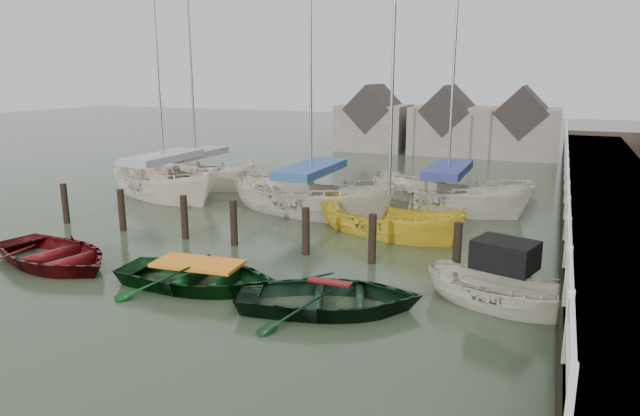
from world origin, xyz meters
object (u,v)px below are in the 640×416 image
at_px(rowboat_red, 55,265).
at_px(motorboat, 501,301).
at_px(sailboat_c, 388,233).
at_px(sailboat_b, 311,210).
at_px(rowboat_dkgreen, 330,310).
at_px(sailboat_a, 166,194).
at_px(sailboat_d, 446,207).
at_px(rowboat_green, 199,287).
at_px(sailboat_e, 197,185).

height_order(rowboat_red, motorboat, motorboat).
bearing_deg(sailboat_c, sailboat_b, 82.71).
relative_size(rowboat_dkgreen, sailboat_c, 0.40).
relative_size(motorboat, sailboat_b, 0.36).
bearing_deg(motorboat, rowboat_dkgreen, 132.51).
bearing_deg(sailboat_a, rowboat_dkgreen, -103.88).
distance_m(rowboat_dkgreen, sailboat_d, 10.73).
bearing_deg(sailboat_c, rowboat_red, 149.94).
xyz_separation_m(rowboat_dkgreen, motorboat, (3.50, 1.67, 0.12)).
relative_size(rowboat_red, sailboat_d, 0.35).
relative_size(sailboat_b, sailboat_d, 0.87).
bearing_deg(sailboat_b, rowboat_red, 166.16).
relative_size(rowboat_green, sailboat_e, 0.43).
distance_m(rowboat_dkgreen, sailboat_b, 9.16).
relative_size(rowboat_red, sailboat_a, 0.39).
xyz_separation_m(rowboat_green, sailboat_d, (4.08, 10.68, 0.06)).
bearing_deg(motorboat, sailboat_e, 74.69).
distance_m(rowboat_green, sailboat_d, 11.43).
height_order(motorboat, sailboat_a, sailboat_a).
distance_m(rowboat_dkgreen, sailboat_e, 15.41).
distance_m(rowboat_dkgreen, motorboat, 3.88).
distance_m(rowboat_red, sailboat_c, 10.05).
bearing_deg(sailboat_e, rowboat_red, -160.00).
xyz_separation_m(rowboat_dkgreen, sailboat_d, (0.59, 10.72, 0.06)).
distance_m(rowboat_green, sailboat_a, 11.34).
relative_size(rowboat_dkgreen, motorboat, 1.06).
height_order(sailboat_a, sailboat_c, sailboat_a).
distance_m(rowboat_green, sailboat_b, 8.20).
height_order(rowboat_green, sailboat_d, sailboat_d).
bearing_deg(sailboat_d, sailboat_b, 133.63).
distance_m(sailboat_c, sailboat_e, 11.30).
xyz_separation_m(rowboat_red, sailboat_c, (7.54, 6.64, 0.02)).
relative_size(sailboat_a, sailboat_c, 1.07).
bearing_deg(rowboat_dkgreen, sailboat_e, 25.76).
relative_size(rowboat_red, rowboat_dkgreen, 1.04).
bearing_deg(rowboat_green, rowboat_dkgreen, -96.11).
bearing_deg(rowboat_dkgreen, rowboat_green, 69.67).
relative_size(sailboat_a, sailboat_d, 0.88).
relative_size(motorboat, sailboat_d, 0.31).
bearing_deg(sailboat_c, rowboat_green, 174.03).
bearing_deg(rowboat_green, sailboat_d, -26.37).
height_order(rowboat_red, sailboat_c, sailboat_c).
xyz_separation_m(rowboat_red, sailboat_e, (-2.90, 10.94, 0.06)).
bearing_deg(motorboat, sailboat_b, 66.00).
bearing_deg(rowboat_green, sailboat_e, 29.35).
relative_size(rowboat_dkgreen, sailboat_d, 0.33).
xyz_separation_m(rowboat_red, rowboat_green, (4.59, 0.17, 0.00)).
relative_size(rowboat_green, sailboat_b, 0.38).
height_order(rowboat_red, sailboat_a, sailboat_a).
bearing_deg(rowboat_green, motorboat, -82.31).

